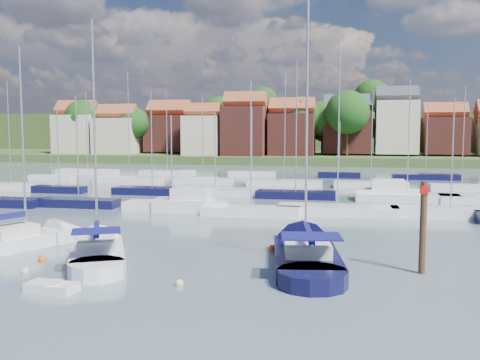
# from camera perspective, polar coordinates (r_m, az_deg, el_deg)

# --- Properties ---
(ground) EXTENTS (260.00, 260.00, 0.00)m
(ground) POSITION_cam_1_polar(r_m,az_deg,el_deg) (69.01, 3.75, -0.98)
(ground) COLOR #485963
(ground) RESTS_ON ground
(sailboat_left) EXTENTS (6.94, 10.56, 14.18)m
(sailboat_left) POSITION_cam_1_polar(r_m,az_deg,el_deg) (38.77, -20.97, -5.93)
(sailboat_left) COLOR silver
(sailboat_left) RESTS_ON ground
(sailboat_centre) EXTENTS (7.53, 11.43, 15.30)m
(sailboat_centre) POSITION_cam_1_polar(r_m,az_deg,el_deg) (34.17, -14.92, -7.27)
(sailboat_centre) COLOR silver
(sailboat_centre) RESTS_ON ground
(sailboat_navy) EXTENTS (5.47, 13.83, 18.54)m
(sailboat_navy) POSITION_cam_1_polar(r_m,az_deg,el_deg) (33.02, 6.82, -7.58)
(sailboat_navy) COLOR black
(sailboat_navy) RESTS_ON ground
(tender) EXTENTS (2.63, 1.48, 0.54)m
(tender) POSITION_cam_1_polar(r_m,az_deg,el_deg) (27.68, -19.44, -10.74)
(tender) COLOR silver
(tender) RESTS_ON ground
(timber_piling) EXTENTS (0.40, 0.40, 7.26)m
(timber_piling) POSITION_cam_1_polar(r_m,az_deg,el_deg) (30.53, 18.88, -6.51)
(timber_piling) COLOR #4C331E
(timber_piling) RESTS_ON ground
(buoy_b) EXTENTS (0.45, 0.45, 0.45)m
(buoy_b) POSITION_cam_1_polar(r_m,az_deg,el_deg) (31.58, -21.94, -9.21)
(buoy_b) COLOR beige
(buoy_b) RESTS_ON ground
(buoy_c) EXTENTS (0.49, 0.49, 0.49)m
(buoy_c) POSITION_cam_1_polar(r_m,az_deg,el_deg) (33.99, -20.34, -8.11)
(buoy_c) COLOR #D85914
(buoy_c) RESTS_ON ground
(buoy_d) EXTENTS (0.44, 0.44, 0.44)m
(buoy_d) POSITION_cam_1_polar(r_m,az_deg,el_deg) (27.33, -6.50, -11.12)
(buoy_d) COLOR beige
(buoy_d) RESTS_ON ground
(buoy_e) EXTENTS (0.45, 0.45, 0.45)m
(buoy_e) POSITION_cam_1_polar(r_m,az_deg,el_deg) (34.83, 3.44, -7.44)
(buoy_e) COLOR #D85914
(buoy_e) RESTS_ON ground
(buoy_f) EXTENTS (0.53, 0.53, 0.53)m
(buoy_f) POSITION_cam_1_polar(r_m,az_deg,el_deg) (28.60, 10.41, -10.42)
(buoy_f) COLOR beige
(buoy_f) RESTS_ON ground
(marina_field) EXTENTS (79.62, 41.41, 15.93)m
(marina_field) POSITION_cam_1_polar(r_m,az_deg,el_deg) (63.95, 4.88, -1.11)
(marina_field) COLOR silver
(marina_field) RESTS_ON ground
(far_shore_town) EXTENTS (212.46, 90.00, 22.27)m
(far_shore_town) POSITION_cam_1_polar(r_m,az_deg,el_deg) (160.82, 8.90, 4.33)
(far_shore_town) COLOR #364924
(far_shore_town) RESTS_ON ground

